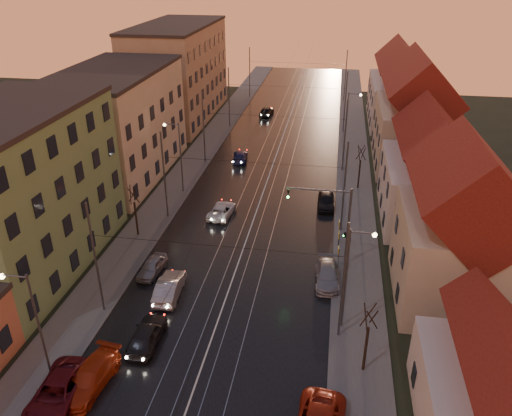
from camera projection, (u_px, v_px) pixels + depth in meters
The scene contains 43 objects.
road at pixel (273, 164), 63.06m from camera, with size 16.00×120.00×0.04m, color black.
sidewalk_left at pixel (197, 159), 64.47m from camera, with size 4.00×120.00×0.15m, color #4C4C4C.
sidewalk_right at pixel (353, 168), 61.60m from camera, with size 4.00×120.00×0.15m, color #4C4C4C.
tram_rail_0 at pixel (256, 162), 63.36m from camera, with size 0.06×120.00×0.03m, color gray.
tram_rail_1 at pixel (267, 163), 63.15m from camera, with size 0.06×120.00×0.03m, color gray.
tram_rail_2 at pixel (279, 164), 62.93m from camera, with size 0.06×120.00×0.03m, color gray.
tram_rail_3 at pixel (291, 164), 62.73m from camera, with size 0.06×120.00×0.03m, color gray.
apartment_left_1 at pixel (15, 195), 39.75m from camera, with size 10.00×18.00×13.00m, color #5F8A58.
apartment_left_2 at pixel (117, 126), 57.57m from camera, with size 10.00×20.00×12.00m, color #AFA987.
apartment_left_3 at pixel (178, 73), 78.23m from camera, with size 10.00×24.00×14.00m, color #997A63.
house_right_0 at pixel (503, 401), 25.88m from camera, with size 8.16×10.20×5.80m.
house_right_1 at pixel (462, 235), 36.17m from camera, with size 8.67×10.20×10.80m.
house_right_2 at pixel (433, 176), 47.97m from camera, with size 9.18×12.24×9.20m.
house_right_3 at pixel (416, 119), 60.64m from camera, with size 9.18×14.28×11.50m.
house_right_4 at pixel (401, 90), 76.82m from camera, with size 9.18×16.32×10.00m.
catenary_pole_l_1 at pixel (96, 260), 34.99m from camera, with size 0.16×0.16×9.00m, color #595B60.
catenary_pole_r_1 at pixel (343, 283), 32.53m from camera, with size 0.16×0.16×9.00m, color #595B60.
catenary_pole_l_2 at pixel (164, 176), 48.18m from camera, with size 0.16×0.16×9.00m, color #595B60.
catenary_pole_r_2 at pixel (344, 188), 45.72m from camera, with size 0.16×0.16×9.00m, color #595B60.
catenary_pole_l_3 at pixel (204, 129), 61.38m from camera, with size 0.16×0.16×9.00m, color #595B60.
catenary_pole_r_3 at pixel (345, 136), 58.92m from camera, with size 0.16×0.16×9.00m, color #595B60.
catenary_pole_l_4 at pixel (229, 98), 74.57m from camera, with size 0.16×0.16×9.00m, color #595B60.
catenary_pole_r_4 at pixel (345, 103), 72.11m from camera, with size 0.16×0.16×9.00m, color #595B60.
catenary_pole_l_5 at pixel (250, 73), 90.41m from camera, with size 0.16×0.16×9.00m, color #595B60.
catenary_pole_r_5 at pixel (346, 76), 87.95m from camera, with size 0.16×0.16×9.00m, color #595B60.
street_lamp_0 at pixel (32, 319), 28.73m from camera, with size 1.75×0.32×8.00m.
street_lamp_1 at pixel (351, 270), 33.16m from camera, with size 1.75×0.32×8.00m.
street_lamp_2 at pixel (178, 151), 53.36m from camera, with size 1.75×0.32×8.00m.
street_lamp_3 at pixel (349, 116), 64.83m from camera, with size 1.75×0.32×8.00m.
traffic_light_mast at pixel (336, 217), 40.48m from camera, with size 5.30×0.32×7.20m.
bare_tree_0 at pixel (136, 212), 45.81m from camera, with size 1.09×1.09×5.11m.
bare_tree_1 at pixel (367, 341), 30.57m from camera, with size 1.09×1.09×5.11m.
bare_tree_2 at pixel (360, 169), 55.17m from camera, with size 1.09×1.09×5.11m.
driving_car_0 at pixel (147, 334), 33.62m from camera, with size 1.80×4.48×1.53m, color black.
driving_car_1 at pixel (170, 287), 38.38m from camera, with size 1.63×4.67×1.54m, color #9E9DA2.
driving_car_2 at pixel (222, 210), 50.24m from camera, with size 2.05×4.45×1.24m, color silver.
driving_car_3 at pixel (240, 156), 63.68m from camera, with size 1.77×4.34×1.26m, color #1A1F4E.
driving_car_4 at pixel (267, 111), 81.65m from camera, with size 1.74×4.33×1.47m, color black.
parked_left_1 at pixel (58, 392), 29.21m from camera, with size 2.49×5.40×1.50m, color #4F0D15.
parked_left_2 at pixel (90, 378), 30.24m from camera, with size 2.02×4.96×1.44m, color #A82D10.
parked_left_3 at pixel (152, 266), 41.16m from camera, with size 1.50×3.73×1.27m, color gray.
parked_right_1 at pixel (327, 275), 39.95m from camera, with size 1.88×4.62×1.34m, color #9B9CA0.
parked_right_2 at pixel (326, 201), 51.96m from camera, with size 1.74×4.32×1.47m, color black.
Camera 1 is at (7.27, -18.34, 23.61)m, focal length 35.00 mm.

